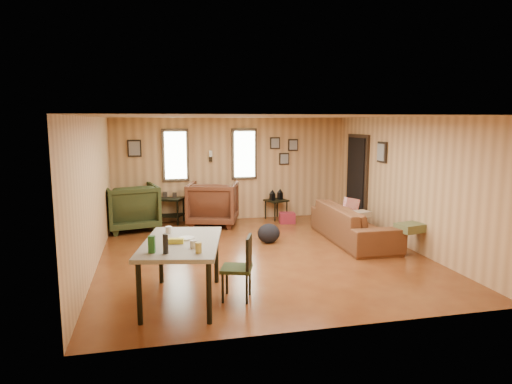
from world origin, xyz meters
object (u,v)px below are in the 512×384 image
recliner_green (131,205)px  side_table (276,199)px  end_table (171,206)px  dining_table (181,247)px  recliner_brown (213,201)px  sofa (354,217)px

recliner_green → side_table: bearing=173.3°
end_table → dining_table: dining_table is taller
recliner_brown → side_table: recliner_brown is taller
recliner_brown → dining_table: recliner_brown is taller
recliner_brown → end_table: size_ratio=1.50×
recliner_brown → dining_table: bearing=93.7°
sofa → recliner_brown: size_ratio=2.22×
end_table → side_table: side_table is taller
recliner_green → dining_table: (0.80, -4.23, 0.19)m
dining_table → end_table: bearing=100.8°
recliner_green → sofa: bearing=143.0°
end_table → recliner_brown: bearing=-24.8°
recliner_brown → dining_table: size_ratio=0.62×
end_table → side_table: (2.47, -0.14, 0.09)m
recliner_brown → recliner_green: 1.78m
recliner_green → end_table: bearing=-163.0°
recliner_green → end_table: (0.85, 0.49, -0.14)m
recliner_green → end_table: 0.99m
recliner_brown → end_table: (-0.92, 0.43, -0.14)m
sofa → recliner_brown: 3.19m
end_table → recliner_green: bearing=-150.4°
sofa → dining_table: dining_table is taller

